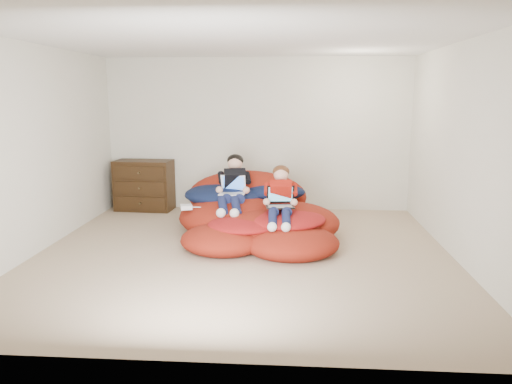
% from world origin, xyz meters
% --- Properties ---
extents(room_shell, '(5.10, 5.10, 2.77)m').
position_xyz_m(room_shell, '(0.00, 0.00, 0.22)').
color(room_shell, tan).
rests_on(room_shell, ground).
extents(dresser, '(0.96, 0.56, 0.83)m').
position_xyz_m(dresser, '(-1.87, 2.25, 0.42)').
color(dresser, black).
rests_on(dresser, ground).
extents(beanbag_pile, '(2.22, 2.36, 0.86)m').
position_xyz_m(beanbag_pile, '(0.09, 0.85, 0.26)').
color(beanbag_pile, maroon).
rests_on(beanbag_pile, ground).
extents(cream_pillow, '(0.39, 0.25, 0.25)m').
position_xyz_m(cream_pillow, '(-0.33, 1.75, 0.62)').
color(cream_pillow, silver).
rests_on(cream_pillow, beanbag_pile).
extents(older_boy, '(0.39, 1.07, 0.71)m').
position_xyz_m(older_boy, '(-0.23, 0.98, 0.69)').
color(older_boy, black).
rests_on(older_boy, beanbag_pile).
extents(younger_boy, '(0.31, 0.99, 0.68)m').
position_xyz_m(younger_boy, '(0.43, 0.52, 0.62)').
color(younger_boy, '#AE1A0F').
rests_on(younger_boy, beanbag_pile).
extents(laptop_white, '(0.36, 0.34, 0.24)m').
position_xyz_m(laptop_white, '(-0.23, 0.92, 0.63)').
color(laptop_white, white).
rests_on(laptop_white, older_boy).
extents(laptop_black, '(0.38, 0.36, 0.25)m').
position_xyz_m(laptop_black, '(0.43, 0.47, 0.56)').
color(laptop_black, black).
rests_on(laptop_black, younger_boy).
extents(power_adapter, '(0.19, 0.19, 0.06)m').
position_xyz_m(power_adapter, '(-0.83, 0.67, 0.42)').
color(power_adapter, white).
rests_on(power_adapter, beanbag_pile).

